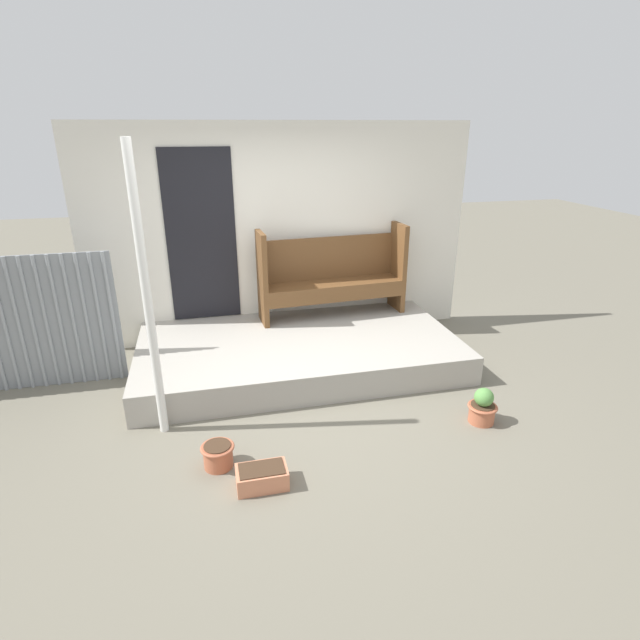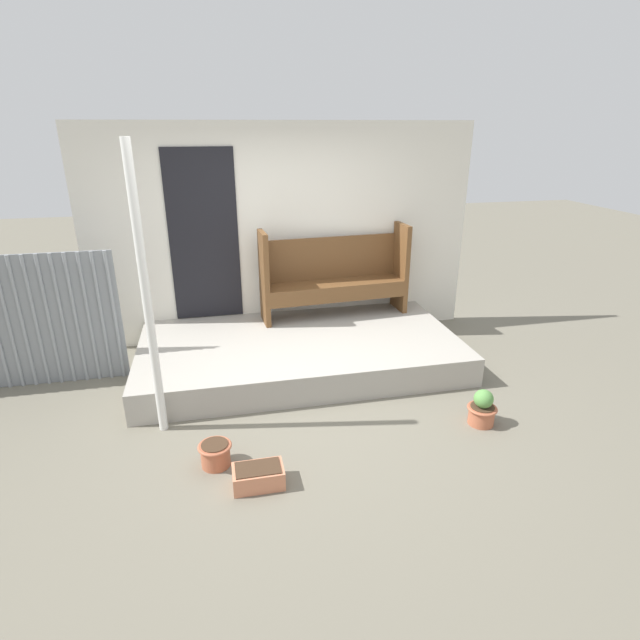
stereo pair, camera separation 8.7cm
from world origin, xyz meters
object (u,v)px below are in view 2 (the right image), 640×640
object	(u,v)px
support_post	(147,299)
bench	(334,272)
flower_pot_middle	(482,409)
flower_pot_left	(215,453)
planter_box_rect	(258,476)

from	to	relation	value
support_post	bench	distance (m)	2.64
support_post	flower_pot_middle	distance (m)	3.08
support_post	flower_pot_left	distance (m)	1.37
bench	flower_pot_middle	xyz separation A→B (m)	(0.84, -2.23, -0.71)
flower_pot_left	flower_pot_middle	world-z (taller)	flower_pot_middle
support_post	bench	bearing A→B (deg)	40.58
support_post	bench	world-z (taller)	support_post
bench	flower_pot_left	size ratio (longest dim) A/B	6.78
flower_pot_left	planter_box_rect	bearing A→B (deg)	-45.30
support_post	flower_pot_left	xyz separation A→B (m)	(0.45, -0.63, -1.13)
bench	planter_box_rect	world-z (taller)	bench
flower_pot_middle	planter_box_rect	size ratio (longest dim) A/B	0.89
bench	support_post	bearing A→B (deg)	-143.19
flower_pot_middle	support_post	bearing A→B (deg)	169.33
flower_pot_middle	planter_box_rect	xyz separation A→B (m)	(-2.07, -0.41, -0.07)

